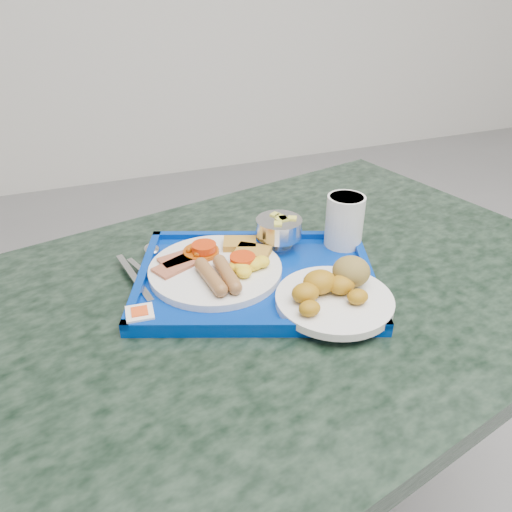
{
  "coord_description": "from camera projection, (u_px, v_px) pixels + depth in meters",
  "views": [
    {
      "loc": [
        -0.81,
        -0.06,
        1.18
      ],
      "look_at": [
        -0.55,
        0.61,
        0.76
      ],
      "focal_mm": 35.0,
      "sensor_mm": 36.0,
      "label": 1
    }
  ],
  "objects": [
    {
      "name": "table",
      "position": [
        275.0,
        365.0,
        0.94
      ],
      "size": [
        1.27,
        0.99,
        0.71
      ],
      "rotation": [
        0.0,
        0.0,
        0.22
      ],
      "color": "slate",
      "rests_on": "floor"
    },
    {
      "name": "spoon",
      "position": [
        150.0,
        256.0,
        0.9
      ],
      "size": [
        0.07,
        0.17,
        0.01
      ],
      "rotation": [
        0.0,
        0.0,
        0.31
      ],
      "color": "silver",
      "rests_on": "tray"
    },
    {
      "name": "jam_packet",
      "position": [
        140.0,
        315.0,
        0.74
      ],
      "size": [
        0.04,
        0.04,
        0.02
      ],
      "rotation": [
        0.0,
        0.0,
        -0.08
      ],
      "color": "white",
      "rests_on": "tray"
    },
    {
      "name": "juice_cup",
      "position": [
        345.0,
        219.0,
        0.92
      ],
      "size": [
        0.07,
        0.07,
        0.1
      ],
      "color": "white",
      "rests_on": "tray"
    },
    {
      "name": "knife",
      "position": [
        134.0,
        277.0,
        0.84
      ],
      "size": [
        0.04,
        0.16,
        0.0
      ],
      "primitive_type": "cube",
      "rotation": [
        0.0,
        0.0,
        0.16
      ],
      "color": "silver",
      "rests_on": "tray"
    },
    {
      "name": "fruit_bowl",
      "position": [
        279.0,
        228.0,
        0.92
      ],
      "size": [
        0.08,
        0.08,
        0.06
      ],
      "color": "silver",
      "rests_on": "tray"
    },
    {
      "name": "tray",
      "position": [
        256.0,
        279.0,
        0.85
      ],
      "size": [
        0.47,
        0.41,
        0.02
      ],
      "rotation": [
        0.0,
        0.0,
        -0.37
      ],
      "color": "#032F97",
      "rests_on": "table"
    },
    {
      "name": "bread_plate",
      "position": [
        335.0,
        291.0,
        0.78
      ],
      "size": [
        0.18,
        0.18,
        0.06
      ],
      "rotation": [
        0.0,
        0.0,
        -0.29
      ],
      "color": "white",
      "rests_on": "tray"
    },
    {
      "name": "main_plate",
      "position": [
        219.0,
        266.0,
        0.85
      ],
      "size": [
        0.23,
        0.23,
        0.04
      ],
      "rotation": [
        0.0,
        0.0,
        -0.07
      ],
      "color": "white",
      "rests_on": "tray"
    }
  ]
}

